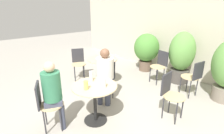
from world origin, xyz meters
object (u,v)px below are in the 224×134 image
at_px(cafe_table_far, 102,65).
at_px(potted_plant_0, 146,49).
at_px(bistro_chair_3, 194,75).
at_px(beer_glass_2, 91,76).
at_px(bistro_chair_1, 45,102).
at_px(beer_glass_1, 104,83).
at_px(bistro_chair_2, 160,64).
at_px(cafe_table_near, 95,94).
at_px(potted_plant_1, 181,55).
at_px(bistro_chair_4, 78,61).
at_px(beer_glass_0, 86,85).
at_px(seated_person_0, 105,72).
at_px(bistro_chair_5, 170,92).
at_px(seated_person_1, 53,90).
at_px(bistro_chair_0, 107,77).

bearing_deg(cafe_table_far, potted_plant_0, 88.41).
height_order(bistro_chair_3, beer_glass_2, beer_glass_2).
xyz_separation_m(bistro_chair_1, beer_glass_1, (0.50, 0.83, 0.27)).
bearing_deg(bistro_chair_2, cafe_table_near, -75.57).
height_order(cafe_table_near, potted_plant_1, potted_plant_1).
bearing_deg(cafe_table_near, cafe_table_far, 137.99).
xyz_separation_m(bistro_chair_2, bistro_chair_4, (-1.65, -1.56, 0.00)).
bearing_deg(beer_glass_1, bistro_chair_2, 101.53).
bearing_deg(beer_glass_0, beer_glass_2, 131.64).
bearing_deg(beer_glass_1, cafe_table_near, -157.73).
bearing_deg(seated_person_0, beer_glass_0, -95.71).
xyz_separation_m(bistro_chair_1, bistro_chair_4, (-1.60, 1.53, 0.00)).
height_order(bistro_chair_1, bistro_chair_5, same).
height_order(bistro_chair_2, potted_plant_1, potted_plant_1).
height_order(seated_person_1, beer_glass_2, seated_person_1).
height_order(bistro_chair_4, seated_person_0, seated_person_0).
bearing_deg(cafe_table_near, seated_person_0, 126.63).
bearing_deg(bistro_chair_4, bistro_chair_0, -68.95).
relative_size(beer_glass_0, beer_glass_2, 0.79).
relative_size(bistro_chair_4, beer_glass_0, 5.47).
xyz_separation_m(beer_glass_0, potted_plant_0, (-1.16, 2.96, -0.08)).
xyz_separation_m(bistro_chair_3, potted_plant_0, (-1.82, 0.55, 0.18)).
height_order(bistro_chair_0, bistro_chair_3, same).
relative_size(cafe_table_far, bistro_chair_3, 0.90).
height_order(seated_person_0, potted_plant_1, potted_plant_1).
bearing_deg(bistro_chair_5, seated_person_0, 109.77).
bearing_deg(bistro_chair_4, bistro_chair_5, -56.95).
height_order(bistro_chair_0, bistro_chair_5, same).
xyz_separation_m(beer_glass_1, potted_plant_1, (-0.13, 2.72, -0.05)).
height_order(seated_person_0, beer_glass_0, seated_person_0).
xyz_separation_m(seated_person_0, potted_plant_1, (0.46, 2.24, 0.04)).
relative_size(seated_person_1, potted_plant_1, 0.88).
bearing_deg(bistro_chair_2, beer_glass_2, -79.95).
bearing_deg(seated_person_0, cafe_table_near, -90.00).
distance_m(seated_person_1, potted_plant_1, 3.43).
bearing_deg(bistro_chair_3, bistro_chair_4, -53.05).
xyz_separation_m(bistro_chair_0, bistro_chair_1, (0.16, -1.42, 0.00)).
bearing_deg(cafe_table_near, potted_plant_0, 112.11).
distance_m(seated_person_1, beer_glass_1, 0.83).
bearing_deg(cafe_table_near, bistro_chair_5, 55.06).
height_order(beer_glass_0, potted_plant_1, potted_plant_1).
distance_m(bistro_chair_0, beer_glass_1, 0.93).
bearing_deg(beer_glass_0, bistro_chair_0, 121.74).
bearing_deg(bistro_chair_1, bistro_chair_4, -20.33).
bearing_deg(beer_glass_1, beer_glass_0, -118.79).
bearing_deg(bistro_chair_2, bistro_chair_4, -129.02).
distance_m(cafe_table_near, seated_person_1, 0.71).
distance_m(bistro_chair_0, bistro_chair_3, 1.97).
height_order(bistro_chair_5, potted_plant_1, potted_plant_1).
bearing_deg(bistro_chair_0, seated_person_1, -116.93).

